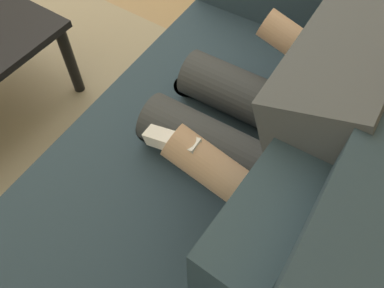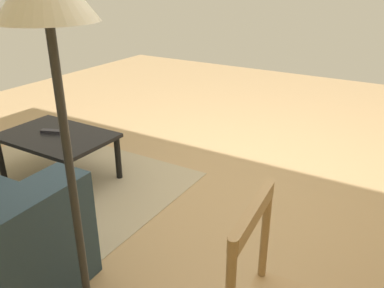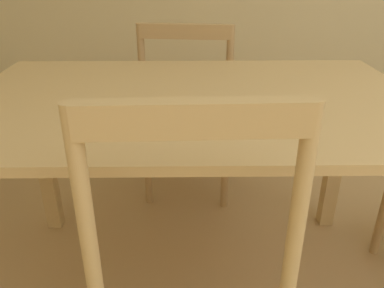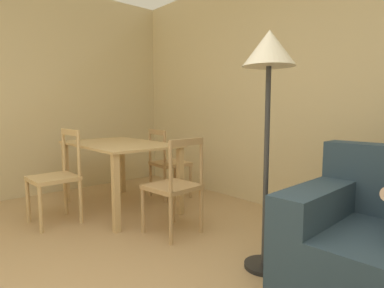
{
  "view_description": "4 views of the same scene",
  "coord_description": "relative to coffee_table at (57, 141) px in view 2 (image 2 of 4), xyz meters",
  "views": [
    {
      "loc": [
        1.69,
        1.96,
        1.42
      ],
      "look_at": [
        1.3,
        1.7,
        0.72
      ],
      "focal_mm": 36.25,
      "sensor_mm": 36.0,
      "label": 1
    },
    {
      "loc": [
        -1.1,
        2.46,
        1.58
      ],
      "look_at": [
        -0.29,
        1.11,
        0.9
      ],
      "focal_mm": 36.67,
      "sensor_mm": 36.0,
      "label": 2
    },
    {
      "loc": [
        -1.9,
        0.3,
        1.14
      ],
      "look_at": [
        -1.88,
        1.41,
        0.6
      ],
      "focal_mm": 36.44,
      "sensor_mm": 36.0,
      "label": 3
    },
    {
      "loc": [
        1.35,
        -0.33,
        1.14
      ],
      "look_at": [
        -0.29,
        1.11,
        0.9
      ],
      "focal_mm": 29.65,
      "sensor_mm": 36.0,
      "label": 4
    }
  ],
  "objects": [
    {
      "name": "area_rug",
      "position": [
        -0.0,
        -0.0,
        -0.34
      ],
      "size": [
        2.0,
        1.41,
        0.01
      ],
      "primitive_type": "cube",
      "rotation": [
        0.0,
        0.0,
        0.0
      ],
      "color": "tan",
      "rests_on": "ground_plane"
    },
    {
      "name": "floor_lamp",
      "position": [
        -1.28,
        0.97,
        1.06
      ],
      "size": [
        0.36,
        0.36,
        1.67
      ],
      "color": "black",
      "rests_on": "ground_plane"
    },
    {
      "name": "tv_remote",
      "position": [
        0.07,
        -0.01,
        0.06
      ],
      "size": [
        0.18,
        0.11,
        0.02
      ],
      "primitive_type": "cube",
      "rotation": [
        0.0,
        0.0,
        1.94
      ],
      "color": "#2D2D38",
      "rests_on": "coffee_table"
    },
    {
      "name": "ground_plane",
      "position": [
        -1.33,
        -0.53,
        -0.35
      ],
      "size": [
        8.36,
        8.36,
        0.0
      ],
      "primitive_type": "plane",
      "color": "tan"
    },
    {
      "name": "coffee_table",
      "position": [
        0.0,
        0.0,
        0.0
      ],
      "size": [
        0.89,
        0.6,
        0.4
      ],
      "color": "black",
      "rests_on": "ground_plane"
    }
  ]
}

